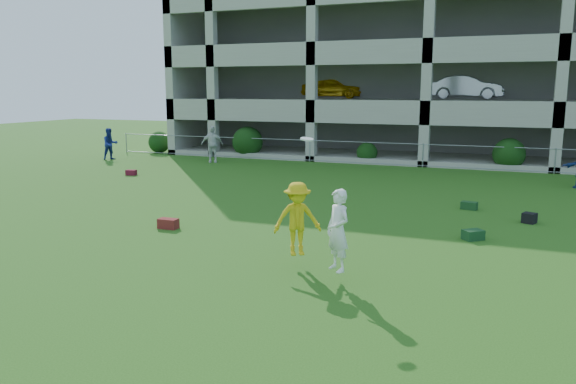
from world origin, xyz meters
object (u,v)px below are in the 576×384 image
at_px(frisbee_contest, 308,222).
at_px(bystander_a, 110,144).
at_px(bystander_b, 212,144).
at_px(parking_garage, 447,54).
at_px(crate_d, 529,218).

bearing_deg(frisbee_contest, bystander_a, 139.49).
bearing_deg(bystander_b, parking_garage, 18.76).
bearing_deg(frisbee_contest, bystander_b, 125.39).
distance_m(crate_d, frisbee_contest, 8.05).
bearing_deg(bystander_a, bystander_b, -47.42).
relative_size(bystander_a, crate_d, 4.97).
bearing_deg(bystander_a, parking_garage, -22.00).
height_order(bystander_a, crate_d, bystander_a).
height_order(bystander_a, frisbee_contest, frisbee_contest).
xyz_separation_m(frisbee_contest, parking_garage, (-0.18, 26.26, 4.91)).
bearing_deg(frisbee_contest, crate_d, 55.55).
xyz_separation_m(crate_d, frisbee_contest, (-4.52, -6.59, 0.95)).
bearing_deg(parking_garage, bystander_b, -134.59).
distance_m(bystander_a, frisbee_contest, 22.02).
height_order(bystander_a, parking_garage, parking_garage).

